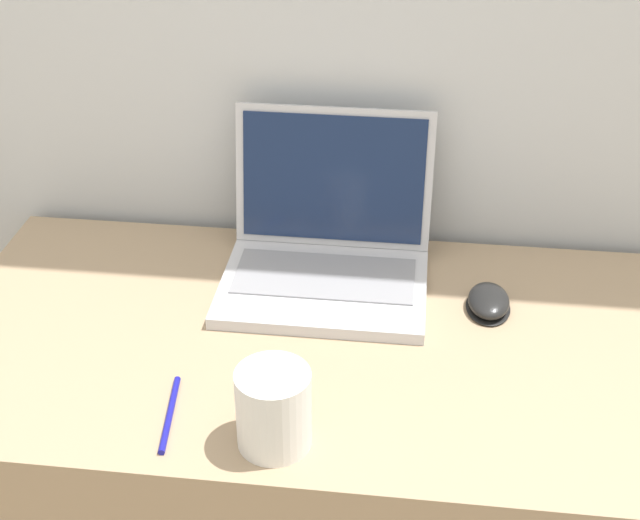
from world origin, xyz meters
TOP-DOWN VIEW (x-y plane):
  - desk at (0.00, 0.31)m, footprint 1.17×0.62m
  - laptop at (-0.01, 0.48)m, footprint 0.33×0.30m
  - drink_cup at (-0.03, 0.08)m, footprint 0.10×0.10m
  - computer_mouse at (0.26, 0.42)m, footprint 0.07×0.10m
  - pen at (-0.18, 0.11)m, footprint 0.03×0.15m

SIDE VIEW (x-z plane):
  - desk at x=0.00m, z-range 0.00..0.71m
  - pen at x=-0.18m, z-range 0.71..0.72m
  - computer_mouse at x=0.26m, z-range 0.71..0.74m
  - laptop at x=-0.01m, z-range 0.64..0.89m
  - drink_cup at x=-0.03m, z-range 0.71..0.82m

